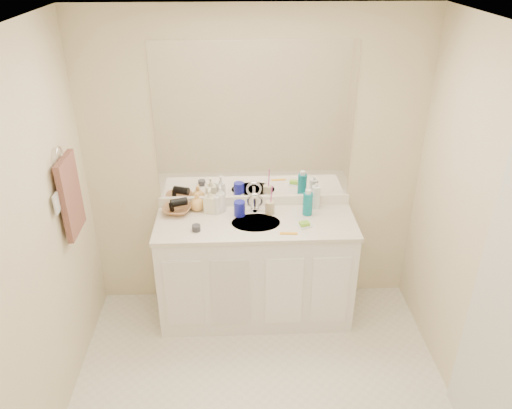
% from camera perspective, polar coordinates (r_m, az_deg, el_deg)
% --- Properties ---
extents(ceiling, '(2.60, 2.60, 0.02)m').
position_cam_1_polar(ceiling, '(2.27, 1.10, 18.76)').
color(ceiling, white).
rests_on(ceiling, wall_back).
extents(wall_back, '(2.60, 0.02, 2.40)m').
position_cam_1_polar(wall_back, '(3.87, -0.20, 4.23)').
color(wall_back, beige).
rests_on(wall_back, floor).
extents(wall_left, '(0.02, 2.60, 2.40)m').
position_cam_1_polar(wall_left, '(2.97, -25.23, -6.83)').
color(wall_left, beige).
rests_on(wall_left, floor).
extents(wall_right, '(0.02, 2.60, 2.40)m').
position_cam_1_polar(wall_right, '(3.09, 25.85, -5.60)').
color(wall_right, beige).
rests_on(wall_right, floor).
extents(vanity_cabinet, '(1.50, 0.55, 0.85)m').
position_cam_1_polar(vanity_cabinet, '(4.02, -0.03, -7.54)').
color(vanity_cabinet, white).
rests_on(vanity_cabinet, floor).
extents(countertop, '(1.52, 0.57, 0.03)m').
position_cam_1_polar(countertop, '(3.78, -0.03, -2.12)').
color(countertop, silver).
rests_on(countertop, vanity_cabinet).
extents(backsplash, '(1.52, 0.03, 0.08)m').
position_cam_1_polar(backsplash, '(3.98, -0.19, 0.45)').
color(backsplash, white).
rests_on(backsplash, countertop).
extents(sink_basin, '(0.37, 0.37, 0.02)m').
position_cam_1_polar(sink_basin, '(3.76, -0.02, -2.23)').
color(sink_basin, beige).
rests_on(sink_basin, countertop).
extents(faucet, '(0.02, 0.02, 0.11)m').
position_cam_1_polar(faucet, '(3.89, -0.13, -0.04)').
color(faucet, silver).
rests_on(faucet, countertop).
extents(mirror, '(1.48, 0.01, 1.20)m').
position_cam_1_polar(mirror, '(3.74, -0.21, 9.24)').
color(mirror, white).
rests_on(mirror, wall_back).
extents(blue_mug, '(0.10, 0.10, 0.12)m').
position_cam_1_polar(blue_mug, '(3.83, -1.90, -0.47)').
color(blue_mug, '#171A9E').
rests_on(blue_mug, countertop).
extents(tan_cup, '(0.10, 0.10, 0.10)m').
position_cam_1_polar(tan_cup, '(3.86, 1.59, -0.35)').
color(tan_cup, '#CAB98F').
rests_on(tan_cup, countertop).
extents(toothbrush, '(0.02, 0.04, 0.18)m').
position_cam_1_polar(toothbrush, '(3.81, 1.76, 0.98)').
color(toothbrush, '#DD3AA5').
rests_on(toothbrush, tan_cup).
extents(mouthwash_bottle, '(0.09, 0.09, 0.18)m').
position_cam_1_polar(mouthwash_bottle, '(3.85, 5.92, 0.07)').
color(mouthwash_bottle, '#0B7686').
rests_on(mouthwash_bottle, countertop).
extents(clear_pump_bottle, '(0.08, 0.08, 0.18)m').
position_cam_1_polar(clear_pump_bottle, '(3.95, 6.85, 0.85)').
color(clear_pump_bottle, white).
rests_on(clear_pump_bottle, countertop).
extents(soap_dish, '(0.11, 0.10, 0.01)m').
position_cam_1_polar(soap_dish, '(3.72, 5.55, -2.45)').
color(soap_dish, white).
rests_on(soap_dish, countertop).
extents(green_soap, '(0.08, 0.07, 0.03)m').
position_cam_1_polar(green_soap, '(3.71, 5.56, -2.20)').
color(green_soap, '#7FC42F').
rests_on(green_soap, soap_dish).
extents(orange_comb, '(0.13, 0.03, 0.01)m').
position_cam_1_polar(orange_comb, '(3.62, 3.75, -3.32)').
color(orange_comb, '#FFA81A').
rests_on(orange_comb, countertop).
extents(dark_jar, '(0.08, 0.08, 0.04)m').
position_cam_1_polar(dark_jar, '(3.67, -6.85, -2.68)').
color(dark_jar, '#333339').
rests_on(dark_jar, countertop).
extents(extra_white_bottle, '(0.06, 0.06, 0.14)m').
position_cam_1_polar(extra_white_bottle, '(3.86, -4.48, -0.09)').
color(extra_white_bottle, silver).
rests_on(extra_white_bottle, countertop).
extents(soap_bottle_white, '(0.09, 0.09, 0.21)m').
position_cam_1_polar(soap_bottle_white, '(3.87, -4.08, 0.65)').
color(soap_bottle_white, white).
rests_on(soap_bottle_white, countertop).
extents(soap_bottle_cream, '(0.10, 0.11, 0.20)m').
position_cam_1_polar(soap_bottle_cream, '(3.87, -5.29, 0.47)').
color(soap_bottle_cream, beige).
rests_on(soap_bottle_cream, countertop).
extents(soap_bottle_yellow, '(0.15, 0.15, 0.14)m').
position_cam_1_polar(soap_bottle_yellow, '(3.92, -6.76, 0.31)').
color(soap_bottle_yellow, '#E7AD5A').
rests_on(soap_bottle_yellow, countertop).
extents(wicker_basket, '(0.24, 0.24, 0.05)m').
position_cam_1_polar(wicker_basket, '(3.93, -9.03, -0.56)').
color(wicker_basket, '#95643C').
rests_on(wicker_basket, countertop).
extents(hair_dryer, '(0.14, 0.10, 0.06)m').
position_cam_1_polar(hair_dryer, '(3.89, -8.80, 0.25)').
color(hair_dryer, black).
rests_on(hair_dryer, wicker_basket).
extents(towel_ring, '(0.01, 0.11, 0.11)m').
position_cam_1_polar(towel_ring, '(3.44, -21.58, 5.35)').
color(towel_ring, silver).
rests_on(towel_ring, wall_left).
extents(hand_towel, '(0.04, 0.32, 0.55)m').
position_cam_1_polar(hand_towel, '(3.55, -20.43, 0.92)').
color(hand_towel, brown).
rests_on(hand_towel, towel_ring).
extents(switch_plate, '(0.01, 0.08, 0.13)m').
position_cam_1_polar(switch_plate, '(3.37, -21.84, 0.11)').
color(switch_plate, silver).
rests_on(switch_plate, wall_left).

